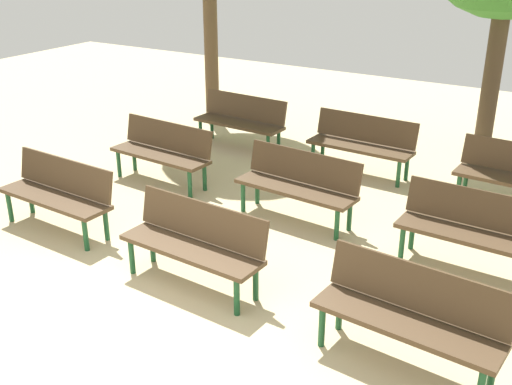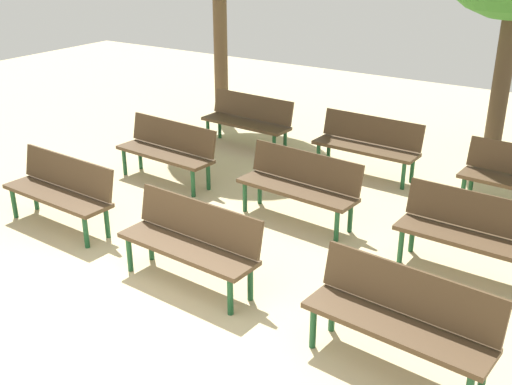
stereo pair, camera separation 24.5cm
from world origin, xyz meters
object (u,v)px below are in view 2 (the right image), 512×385
Objects in this scene: bench_r1_c2 at (474,231)px; bench_r0_c0 at (61,188)px; bench_r0_c2 at (401,315)px; bench_r2_c0 at (248,118)px; bench_r1_c0 at (168,148)px; bench_r2_c1 at (368,142)px; bench_r1_c1 at (300,183)px; bench_r0_c1 at (191,239)px.

bench_r0_c0 is at bearing -158.33° from bench_r1_c2.
bench_r2_c0 is at bearing 141.09° from bench_r0_c2.
bench_r1_c0 is 1.93m from bench_r2_c0.
bench_r1_c0 and bench_r2_c1 have the same top height.
bench_r0_c0 is 1.88m from bench_r1_c0.
bench_r1_c2 is at bearing 92.56° from bench_r0_c2.
bench_r1_c2 is at bearing 0.62° from bench_r1_c1.
bench_r0_c1 is 1.00× the size of bench_r1_c2.
bench_r0_c2 is at bearing -89.97° from bench_r1_c2.
bench_r1_c2 is 3.01m from bench_r2_c1.
bench_r0_c1 is at bearing -91.01° from bench_r2_c1.
bench_r0_c1 is 2.94m from bench_r1_c0.
bench_r0_c0 is 0.99× the size of bench_r0_c2.
bench_r1_c0 is 1.01× the size of bench_r1_c2.
bench_r0_c2 and bench_r2_c0 have the same top height.
bench_r2_c0 is at bearing 90.39° from bench_r1_c0.
bench_r1_c0 is at bearing -139.28° from bench_r2_c1.
bench_r1_c0 is 1.00× the size of bench_r1_c1.
bench_r1_c1 is 1.01× the size of bench_r2_c0.
bench_r1_c0 is at bearing -178.05° from bench_r1_c1.
bench_r2_c0 is (-1.98, 3.99, 0.00)m from bench_r0_c1.
bench_r0_c0 and bench_r2_c0 have the same top height.
bench_r2_c0 is at bearing 89.36° from bench_r0_c0.
bench_r1_c2 is at bearing 22.13° from bench_r0_c0.
bench_r0_c0 is 1.00× the size of bench_r2_c0.
bench_r1_c2 is 1.00× the size of bench_r2_c0.
bench_r1_c1 is at bearing -89.35° from bench_r2_c1.
bench_r1_c2 is 1.00× the size of bench_r2_c1.
bench_r1_c0 and bench_r1_c2 have the same top height.
bench_r0_c2 is 5.94m from bench_r2_c0.
bench_r0_c1 is 1.00× the size of bench_r1_c0.
bench_r0_c0 and bench_r0_c2 have the same top height.
bench_r0_c0 is at bearing 178.43° from bench_r0_c1.
bench_r1_c2 is at bearing 40.33° from bench_r0_c1.
bench_r2_c1 is (2.21, -0.08, 0.00)m from bench_r2_c0.
bench_r2_c1 is (-2.15, 2.10, 0.00)m from bench_r1_c2.
bench_r0_c2 is at bearing -40.71° from bench_r2_c0.
bench_r0_c1 is at bearing -140.66° from bench_r1_c2.
bench_r1_c1 is 1.01× the size of bench_r1_c2.
bench_r2_c0 is (-4.29, 4.10, 0.00)m from bench_r0_c2.
bench_r0_c0 is 2.96m from bench_r1_c1.
bench_r2_c1 is (-2.08, 4.02, 0.00)m from bench_r0_c2.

